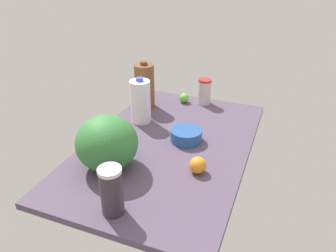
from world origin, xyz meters
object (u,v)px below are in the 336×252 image
(mixing_bowl, at_px, (186,135))
(tumbler_cup, at_px, (204,91))
(watermelon, at_px, (107,143))
(shaker_bottle, at_px, (112,191))
(chocolate_milk_jug, at_px, (145,86))
(lime_near_front, at_px, (126,135))
(orange_loose, at_px, (198,165))
(milk_jug, at_px, (140,101))
(lime_beside_bowl, at_px, (184,98))

(mixing_bowl, distance_m, tumbler_cup, 0.46)
(watermelon, xyz_separation_m, shaker_bottle, (0.24, 0.16, -0.02))
(chocolate_milk_jug, bearing_deg, tumbler_cup, 118.13)
(lime_near_front, relative_size, orange_loose, 0.83)
(watermelon, xyz_separation_m, chocolate_milk_jug, (-0.62, -0.11, 0.01))
(milk_jug, relative_size, lime_beside_bowl, 4.35)
(mixing_bowl, distance_m, chocolate_milk_jug, 0.47)
(chocolate_milk_jug, relative_size, tumbler_cup, 1.76)
(mixing_bowl, height_order, milk_jug, milk_jug)
(chocolate_milk_jug, distance_m, lime_near_front, 0.42)
(shaker_bottle, bearing_deg, tumbler_cup, 177.48)
(chocolate_milk_jug, xyz_separation_m, milk_jug, (0.18, 0.06, -0.01))
(watermelon, distance_m, tumbler_cup, 0.81)
(mixing_bowl, relative_size, lime_near_front, 2.58)
(milk_jug, height_order, orange_loose, milk_jug)
(chocolate_milk_jug, relative_size, lime_near_front, 4.58)
(watermelon, bearing_deg, chocolate_milk_jug, -169.57)
(milk_jug, height_order, tumbler_cup, milk_jug)
(milk_jug, xyz_separation_m, lime_near_front, (0.22, 0.02, -0.09))
(mixing_bowl, distance_m, milk_jug, 0.33)
(lime_near_front, distance_m, lime_beside_bowl, 0.55)
(watermelon, xyz_separation_m, orange_loose, (-0.10, 0.37, -0.08))
(orange_loose, bearing_deg, tumbler_cup, -166.26)
(mixing_bowl, bearing_deg, milk_jug, -110.14)
(milk_jug, xyz_separation_m, tumbler_cup, (-0.35, 0.26, -0.04))
(watermelon, xyz_separation_m, lime_near_front, (-0.22, -0.03, -0.09))
(mixing_bowl, xyz_separation_m, shaker_bottle, (0.57, -0.08, 0.06))
(chocolate_milk_jug, height_order, lime_beside_bowl, chocolate_milk_jug)
(shaker_bottle, relative_size, lime_near_front, 3.14)
(chocolate_milk_jug, bearing_deg, milk_jug, 18.15)
(watermelon, bearing_deg, milk_jug, -172.85)
(chocolate_milk_jug, distance_m, orange_loose, 0.72)
(mixing_bowl, xyz_separation_m, lime_near_front, (0.11, -0.28, -0.00))
(chocolate_milk_jug, bearing_deg, lime_near_front, 11.51)
(milk_jug, distance_m, tumbler_cup, 0.43)
(orange_loose, height_order, lime_beside_bowl, orange_loose)
(orange_loose, bearing_deg, lime_beside_bowl, -156.47)
(orange_loose, relative_size, lime_beside_bowl, 1.26)
(milk_jug, distance_m, lime_beside_bowl, 0.36)
(chocolate_milk_jug, xyz_separation_m, lime_beside_bowl, (-0.14, 0.20, -0.10))
(chocolate_milk_jug, height_order, tumbler_cup, chocolate_milk_jug)
(watermelon, relative_size, tumbler_cup, 1.67)
(watermelon, relative_size, milk_jug, 1.05)
(shaker_bottle, xyz_separation_m, tumbler_cup, (-1.02, 0.05, -0.02))
(mixing_bowl, relative_size, tumbler_cup, 0.99)
(tumbler_cup, relative_size, orange_loose, 2.16)
(mixing_bowl, xyz_separation_m, chocolate_milk_jug, (-0.29, -0.36, 0.10))
(mixing_bowl, height_order, shaker_bottle, shaker_bottle)
(orange_loose, bearing_deg, mixing_bowl, -150.79)
(tumbler_cup, xyz_separation_m, lime_near_front, (0.56, -0.24, -0.05))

